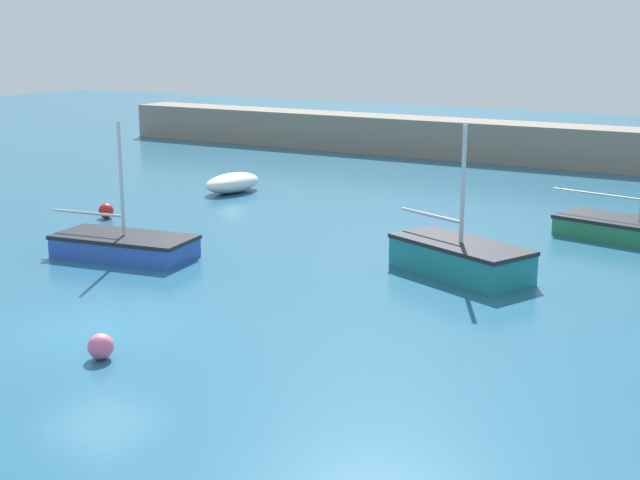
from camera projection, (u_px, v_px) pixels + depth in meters
The scene contains 8 objects.
ground_plane at pixel (98, 333), 20.84m from camera, with size 120.00×120.00×0.20m, color #235B7A.
harbor_breakwater at pixel (516, 143), 46.20m from camera, with size 48.99×2.61×2.03m, color gray.
sailboat_twin_hulled at pixel (460, 258), 25.23m from camera, with size 4.56×3.31×4.28m.
sailboat_short_mast at pixel (124, 245), 27.23m from camera, with size 4.84×2.54×4.15m.
sailboat_tall_mast at pixel (639, 231), 29.14m from camera, with size 5.88×3.00×5.61m.
rowboat_blue_near at pixel (233, 183), 37.88m from camera, with size 1.79×3.04×0.82m.
mooring_buoy_pink at pixel (101, 346), 18.85m from camera, with size 0.56×0.56×0.56m, color #EA668C.
mooring_buoy_red at pixel (106, 211), 32.81m from camera, with size 0.55×0.55×0.55m, color red.
Camera 1 is at (14.47, -14.44, 6.87)m, focal length 50.00 mm.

